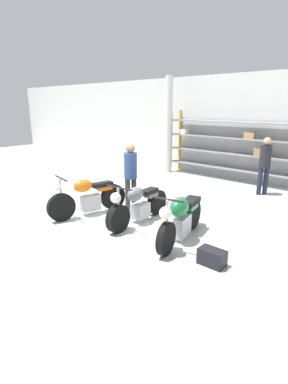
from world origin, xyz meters
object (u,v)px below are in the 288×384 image
motorcycle_green (181,217)px  toolbox (212,257)px  motorcycle_grey (138,205)px  person_browsing (265,162)px  motorcycle_orange (88,197)px  shelving_rack (234,145)px  person_near_rack (131,172)px

motorcycle_green → toolbox: 1.09m
motorcycle_green → motorcycle_grey: bearing=-108.4°
person_browsing → toolbox: person_browsing is taller
toolbox → motorcycle_grey: bearing=165.8°
person_browsing → motorcycle_orange: bearing=107.8°
shelving_rack → toolbox: (2.48, -5.69, -1.08)m
person_browsing → toolbox: (0.98, -4.62, -0.85)m
motorcycle_grey → person_browsing: size_ratio=1.19×
shelving_rack → person_browsing: 1.86m
motorcycle_grey → person_near_rack: bearing=-130.0°
motorcycle_green → toolbox: size_ratio=4.46×
motorcycle_grey → person_browsing: (1.20, 4.07, 0.57)m
shelving_rack → motorcycle_green: shelving_rack is taller
motorcycle_orange → person_near_rack: (0.45, 0.99, 0.53)m
toolbox → motorcycle_green: bearing=155.2°
motorcycle_orange → toolbox: bearing=99.0°
motorcycle_grey → person_browsing: person_browsing is taller
person_browsing → shelving_rack: bearing=10.6°
motorcycle_green → toolbox: bearing=52.3°
person_near_rack → toolbox: 3.27m
motorcycle_green → toolbox: (0.94, -0.43, -0.34)m
toolbox → person_browsing: bearing=102.0°
motorcycle_grey → motorcycle_green: size_ratio=1.02×
shelving_rack → motorcycle_green: size_ratio=2.58×
motorcycle_grey → shelving_rack: bearing=178.8°
motorcycle_orange → person_near_rack: size_ratio=1.21×
motorcycle_orange → motorcycle_green: 2.50m
shelving_rack → motorcycle_grey: (0.30, -5.14, -0.80)m
shelving_rack → person_near_rack: 4.62m
motorcycle_orange → toolbox: 3.43m
shelving_rack → toolbox: size_ratio=11.51×
motorcycle_grey → motorcycle_orange: bearing=-75.4°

